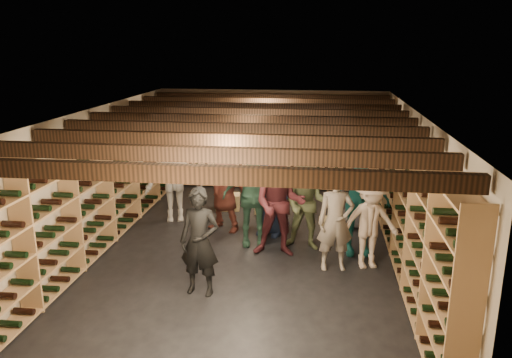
{
  "coord_description": "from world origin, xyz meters",
  "views": [
    {
      "loc": [
        1.18,
        -8.06,
        3.49
      ],
      "look_at": [
        0.1,
        0.2,
        1.21
      ],
      "focal_mm": 35.0,
      "sensor_mm": 36.0,
      "label": 1
    }
  ],
  "objects_px": {
    "person_8": "(279,204)",
    "person_12": "(359,190)",
    "person_7": "(336,222)",
    "person_11": "(276,185)",
    "crate_loose": "(334,222)",
    "person_10": "(252,197)",
    "person_6": "(271,192)",
    "person_3": "(370,223)",
    "person_9": "(174,178)",
    "crate_stack_right": "(228,202)",
    "person_1": "(200,242)",
    "person_4": "(358,203)",
    "crate_stack_left": "(268,202)",
    "person_2": "(306,203)",
    "person_5": "(224,188)"
  },
  "relations": [
    {
      "from": "crate_loose",
      "to": "person_7",
      "type": "distance_m",
      "value": 2.06
    },
    {
      "from": "crate_loose",
      "to": "person_8",
      "type": "bearing_deg",
      "value": -122.67
    },
    {
      "from": "crate_stack_right",
      "to": "person_1",
      "type": "xyz_separation_m",
      "value": [
        0.29,
        -3.74,
        0.62
      ]
    },
    {
      "from": "person_8",
      "to": "person_11",
      "type": "height_order",
      "value": "person_8"
    },
    {
      "from": "person_7",
      "to": "person_9",
      "type": "xyz_separation_m",
      "value": [
        -3.15,
        1.85,
        0.11
      ]
    },
    {
      "from": "person_5",
      "to": "person_9",
      "type": "relative_size",
      "value": 0.92
    },
    {
      "from": "person_1",
      "to": "person_2",
      "type": "height_order",
      "value": "person_2"
    },
    {
      "from": "person_3",
      "to": "person_7",
      "type": "xyz_separation_m",
      "value": [
        -0.54,
        -0.14,
        0.05
      ]
    },
    {
      "from": "crate_loose",
      "to": "person_1",
      "type": "relative_size",
      "value": 0.32
    },
    {
      "from": "crate_stack_right",
      "to": "person_4",
      "type": "xyz_separation_m",
      "value": [
        2.59,
        -2.0,
        0.73
      ]
    },
    {
      "from": "crate_stack_right",
      "to": "person_5",
      "type": "distance_m",
      "value": 1.35
    },
    {
      "from": "crate_stack_left",
      "to": "person_3",
      "type": "distance_m",
      "value": 3.06
    },
    {
      "from": "person_1",
      "to": "person_4",
      "type": "height_order",
      "value": "person_4"
    },
    {
      "from": "crate_stack_right",
      "to": "crate_loose",
      "type": "bearing_deg",
      "value": -18.41
    },
    {
      "from": "crate_loose",
      "to": "person_7",
      "type": "relative_size",
      "value": 0.32
    },
    {
      "from": "person_1",
      "to": "person_8",
      "type": "distance_m",
      "value": 1.8
    },
    {
      "from": "person_10",
      "to": "person_12",
      "type": "height_order",
      "value": "person_10"
    },
    {
      "from": "person_5",
      "to": "person_8",
      "type": "relative_size",
      "value": 0.91
    },
    {
      "from": "person_2",
      "to": "person_8",
      "type": "height_order",
      "value": "person_8"
    },
    {
      "from": "person_2",
      "to": "person_5",
      "type": "relative_size",
      "value": 1.0
    },
    {
      "from": "crate_loose",
      "to": "person_9",
      "type": "xyz_separation_m",
      "value": [
        -3.19,
        -0.08,
        0.82
      ]
    },
    {
      "from": "person_7",
      "to": "person_9",
      "type": "bearing_deg",
      "value": 139.41
    },
    {
      "from": "person_10",
      "to": "person_12",
      "type": "bearing_deg",
      "value": 17.36
    },
    {
      "from": "person_6",
      "to": "person_9",
      "type": "xyz_separation_m",
      "value": [
        -1.99,
        0.47,
        0.09
      ]
    },
    {
      "from": "person_3",
      "to": "person_4",
      "type": "bearing_deg",
      "value": 91.0
    },
    {
      "from": "crate_stack_left",
      "to": "person_5",
      "type": "height_order",
      "value": "person_5"
    },
    {
      "from": "person_3",
      "to": "person_5",
      "type": "bearing_deg",
      "value": 137.26
    },
    {
      "from": "person_5",
      "to": "crate_stack_right",
      "type": "bearing_deg",
      "value": 121.34
    },
    {
      "from": "person_3",
      "to": "person_11",
      "type": "relative_size",
      "value": 0.94
    },
    {
      "from": "crate_stack_right",
      "to": "person_8",
      "type": "distance_m",
      "value": 2.7
    },
    {
      "from": "person_6",
      "to": "person_7",
      "type": "distance_m",
      "value": 1.79
    },
    {
      "from": "person_8",
      "to": "person_12",
      "type": "bearing_deg",
      "value": 46.11
    },
    {
      "from": "person_2",
      "to": "person_3",
      "type": "bearing_deg",
      "value": -21.11
    },
    {
      "from": "crate_stack_right",
      "to": "person_5",
      "type": "height_order",
      "value": "person_5"
    },
    {
      "from": "person_4",
      "to": "person_5",
      "type": "relative_size",
      "value": 1.09
    },
    {
      "from": "person_6",
      "to": "person_11",
      "type": "height_order",
      "value": "person_6"
    },
    {
      "from": "person_6",
      "to": "person_10",
      "type": "bearing_deg",
      "value": -97.13
    },
    {
      "from": "crate_loose",
      "to": "person_7",
      "type": "height_order",
      "value": "person_7"
    },
    {
      "from": "crate_stack_right",
      "to": "person_8",
      "type": "relative_size",
      "value": 0.3
    },
    {
      "from": "person_7",
      "to": "person_8",
      "type": "bearing_deg",
      "value": 144.82
    },
    {
      "from": "person_12",
      "to": "person_7",
      "type": "bearing_deg",
      "value": -101.59
    },
    {
      "from": "person_10",
      "to": "person_11",
      "type": "height_order",
      "value": "person_10"
    },
    {
      "from": "crate_stack_left",
      "to": "person_10",
      "type": "xyz_separation_m",
      "value": [
        -0.1,
        -1.66,
        0.63
      ]
    },
    {
      "from": "person_7",
      "to": "person_11",
      "type": "distance_m",
      "value": 2.22
    },
    {
      "from": "crate_stack_right",
      "to": "person_12",
      "type": "relative_size",
      "value": 0.35
    },
    {
      "from": "crate_stack_left",
      "to": "person_11",
      "type": "xyz_separation_m",
      "value": [
        0.23,
        -0.57,
        0.54
      ]
    },
    {
      "from": "crate_stack_left",
      "to": "person_12",
      "type": "height_order",
      "value": "person_12"
    },
    {
      "from": "person_1",
      "to": "person_7",
      "type": "relative_size",
      "value": 0.99
    },
    {
      "from": "person_2",
      "to": "person_10",
      "type": "height_order",
      "value": "person_10"
    },
    {
      "from": "person_1",
      "to": "person_7",
      "type": "xyz_separation_m",
      "value": [
        1.92,
        1.06,
        0.0
      ]
    }
  ]
}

